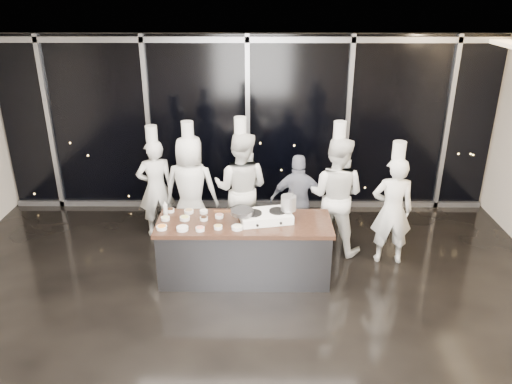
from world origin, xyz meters
TOP-DOWN VIEW (x-y plane):
  - ground at (0.00, 0.00)m, footprint 9.00×9.00m
  - room_shell at (0.18, 0.00)m, footprint 9.02×7.02m
  - window_wall at (0.00, 3.43)m, footprint 8.90×0.11m
  - demo_counter at (0.00, 0.90)m, footprint 2.46×0.86m
  - stove at (0.30, 0.95)m, footprint 0.79×0.58m
  - frying_pan at (-0.03, 0.87)m, footprint 0.58×0.38m
  - stock_pot at (0.62, 1.00)m, footprint 0.25×0.25m
  - prep_bowls at (-0.70, 0.87)m, footprint 1.18×0.71m
  - squeeze_bottle at (-1.14, 1.11)m, footprint 0.06×0.06m
  - chef_far_left at (-1.51, 2.26)m, footprint 0.71×0.57m
  - chef_left at (-0.90, 2.09)m, footprint 0.95×0.68m
  - chef_center at (-0.08, 2.01)m, footprint 1.06×0.91m
  - guest at (0.84, 1.89)m, footprint 0.93×0.44m
  - chef_right at (1.40, 1.74)m, footprint 1.13×1.03m
  - chef_side at (2.20, 1.39)m, footprint 0.64×0.44m

SIDE VIEW (x-z plane):
  - ground at x=0.00m, z-range 0.00..0.00m
  - demo_counter at x=0.00m, z-range 0.00..0.90m
  - guest at x=0.84m, z-range 0.00..1.55m
  - chef_far_left at x=-1.51m, z-range -0.09..1.81m
  - chef_side at x=2.20m, z-range -0.09..1.83m
  - chef_left at x=-0.90m, z-range -0.10..1.92m
  - prep_bowls at x=-0.70m, z-range 0.90..0.95m
  - chef_center at x=-0.08m, z-range -0.11..2.01m
  - chef_right at x=1.40m, z-range -0.11..2.02m
  - stove at x=0.30m, z-range 0.89..1.03m
  - squeeze_bottle at x=-1.14m, z-range 0.89..1.12m
  - frying_pan at x=-0.03m, z-range 1.04..1.09m
  - stock_pot at x=0.62m, z-range 1.04..1.25m
  - window_wall at x=0.00m, z-range 0.00..3.20m
  - room_shell at x=0.18m, z-range 0.64..3.85m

